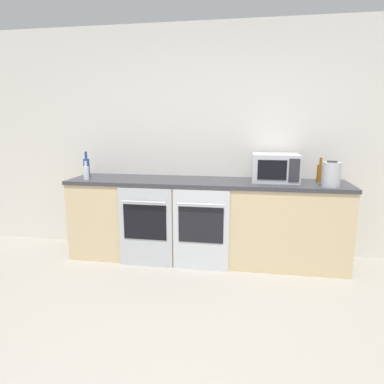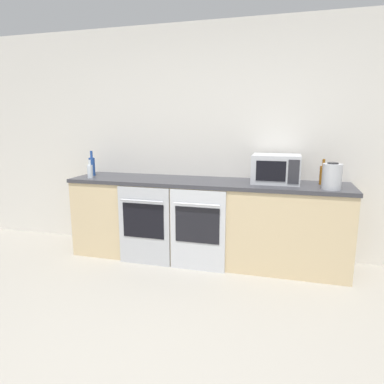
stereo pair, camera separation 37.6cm
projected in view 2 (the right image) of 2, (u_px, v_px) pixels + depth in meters
The scene contains 9 objects.
wall_back at pixel (212, 141), 3.94m from camera, with size 10.00×0.06×2.60m.
counter_back at pixel (205, 220), 3.79m from camera, with size 3.01×0.64×0.90m.
oven_left at pixel (144, 226), 3.64m from camera, with size 0.58×0.06×0.85m.
oven_right at pixel (197, 230), 3.49m from camera, with size 0.58×0.06×0.85m.
microwave at pixel (276, 169), 3.54m from camera, with size 0.48×0.38×0.29m.
bottle_amber at pixel (323, 175), 3.45m from camera, with size 0.07×0.07×0.26m.
bottle_blue at pixel (92, 166), 4.04m from camera, with size 0.07×0.07×0.29m.
bottle_clear at pixel (90, 171), 3.86m from camera, with size 0.06×0.06×0.21m.
kettle at pixel (332, 176), 3.20m from camera, with size 0.18×0.18×0.25m.
Camera 2 is at (0.84, -1.52, 1.50)m, focal length 32.00 mm.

